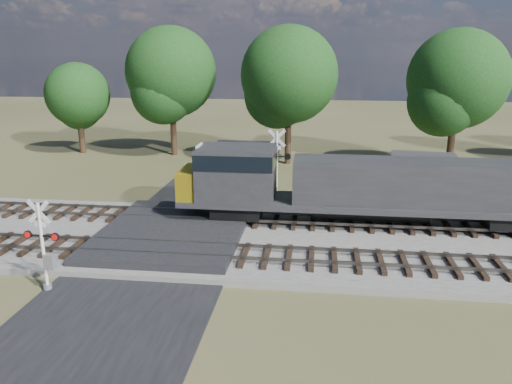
# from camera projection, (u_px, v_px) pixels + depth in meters

# --- Properties ---
(ground) EXTENTS (160.00, 160.00, 0.00)m
(ground) POSITION_uv_depth(u_px,v_px,m) (171.00, 243.00, 24.82)
(ground) COLOR #3E4323
(ground) RESTS_ON ground
(ballast_bed) EXTENTS (140.00, 10.00, 0.30)m
(ballast_bed) POSITION_uv_depth(u_px,v_px,m) (375.00, 246.00, 24.07)
(ballast_bed) COLOR gray
(ballast_bed) RESTS_ON ground
(road) EXTENTS (7.00, 60.00, 0.08)m
(road) POSITION_uv_depth(u_px,v_px,m) (171.00, 242.00, 24.81)
(road) COLOR black
(road) RESTS_ON ground
(crossing_panel) EXTENTS (7.00, 9.00, 0.62)m
(crossing_panel) POSITION_uv_depth(u_px,v_px,m) (173.00, 233.00, 25.22)
(crossing_panel) COLOR #262628
(crossing_panel) RESTS_ON ground
(track_near) EXTENTS (140.00, 2.60, 0.33)m
(track_near) POSITION_uv_depth(u_px,v_px,m) (225.00, 254.00, 22.43)
(track_near) COLOR black
(track_near) RESTS_ON ballast_bed
(track_far) EXTENTS (140.00, 2.60, 0.33)m
(track_far) POSITION_uv_depth(u_px,v_px,m) (242.00, 218.00, 27.21)
(track_far) COLOR black
(track_far) RESTS_ON ballast_bed
(crossing_signal_near) EXTENTS (1.52, 0.34, 3.76)m
(crossing_signal_near) POSITION_uv_depth(u_px,v_px,m) (45.00, 254.00, 19.39)
(crossing_signal_near) COLOR silver
(crossing_signal_near) RESTS_ON ground
(crossing_signal_far) EXTENTS (1.83, 0.41, 4.54)m
(crossing_signal_far) POSITION_uv_depth(u_px,v_px,m) (275.00, 170.00, 31.88)
(crossing_signal_far) COLOR silver
(crossing_signal_far) RESTS_ON ground
(equipment_shed) EXTENTS (4.55, 4.55, 2.78)m
(equipment_shed) POSITION_uv_depth(u_px,v_px,m) (423.00, 178.00, 31.89)
(equipment_shed) COLOR #4F3A22
(equipment_shed) RESTS_ON ground
(treeline) EXTENTS (81.31, 11.21, 11.64)m
(treeline) POSITION_uv_depth(u_px,v_px,m) (327.00, 79.00, 41.71)
(treeline) COLOR black
(treeline) RESTS_ON ground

